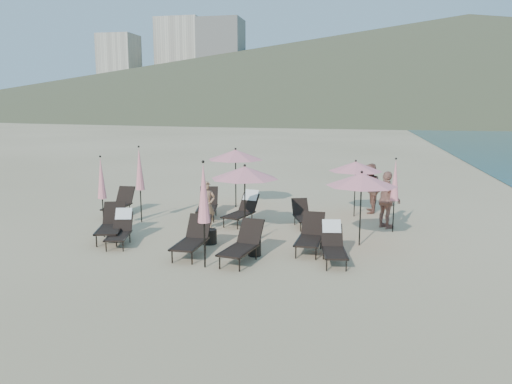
% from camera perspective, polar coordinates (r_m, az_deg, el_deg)
% --- Properties ---
extents(ground, '(800.00, 800.00, 0.00)m').
position_cam_1_polar(ground, '(13.48, -0.20, -7.22)').
color(ground, '#D6BA8C').
rests_on(ground, ground).
extents(volcanic_headland, '(690.00, 690.00, 55.00)m').
position_cam_1_polar(volcanic_headland, '(323.40, 24.77, 12.95)').
color(volcanic_headland, brown).
rests_on(volcanic_headland, ground).
extents(hotel_skyline, '(109.00, 82.00, 55.00)m').
position_cam_1_polar(hotel_skyline, '(300.39, -7.05, 13.62)').
color(hotel_skyline, beige).
rests_on(hotel_skyline, ground).
extents(lounger_0, '(1.17, 1.88, 1.01)m').
position_cam_1_polar(lounger_0, '(15.53, -16.21, -3.51)').
color(lounger_0, black).
rests_on(lounger_0, ground).
extents(lounger_1, '(0.90, 1.60, 0.94)m').
position_cam_1_polar(lounger_1, '(14.94, -15.24, -4.07)').
color(lounger_1, black).
rests_on(lounger_1, ground).
extents(lounger_2, '(0.67, 1.71, 0.98)m').
position_cam_1_polar(lounger_2, '(13.48, -7.28, -5.28)').
color(lounger_2, black).
rests_on(lounger_2, ground).
extents(lounger_3, '(0.94, 1.78, 0.97)m').
position_cam_1_polar(lounger_3, '(12.85, -1.55, -5.96)').
color(lounger_3, black).
rests_on(lounger_3, ground).
extents(lounger_4, '(0.71, 1.70, 0.97)m').
position_cam_1_polar(lounger_4, '(13.81, 6.23, -4.91)').
color(lounger_4, black).
rests_on(lounger_4, ground).
extents(lounger_5, '(0.80, 1.62, 0.97)m').
position_cam_1_polar(lounger_5, '(12.99, 8.83, -5.87)').
color(lounger_5, black).
rests_on(lounger_5, ground).
extents(lounger_6, '(0.70, 1.69, 0.96)m').
position_cam_1_polar(lounger_6, '(18.88, -15.33, -1.21)').
color(lounger_6, black).
rests_on(lounger_6, ground).
extents(lounger_7, '(1.02, 1.85, 1.01)m').
position_cam_1_polar(lounger_7, '(17.92, -5.56, -1.42)').
color(lounger_7, black).
rests_on(lounger_7, ground).
extents(lounger_8, '(1.03, 1.80, 1.06)m').
position_cam_1_polar(lounger_8, '(16.96, -1.48, -1.89)').
color(lounger_8, black).
rests_on(lounger_8, ground).
extents(lounger_9, '(1.01, 1.57, 0.84)m').
position_cam_1_polar(lounger_9, '(16.59, 5.40, -2.59)').
color(lounger_9, black).
rests_on(lounger_9, ground).
extents(umbrella_open_0, '(2.07, 2.07, 2.23)m').
position_cam_1_polar(umbrella_open_0, '(14.99, -1.29, 2.23)').
color(umbrella_open_0, black).
rests_on(umbrella_open_0, ground).
extents(umbrella_open_1, '(2.01, 2.01, 2.16)m').
position_cam_1_polar(umbrella_open_1, '(14.30, 11.97, 1.41)').
color(umbrella_open_1, black).
rests_on(umbrella_open_1, ground).
extents(umbrella_open_2, '(2.18, 2.18, 2.35)m').
position_cam_1_polar(umbrella_open_2, '(19.43, -2.35, 4.28)').
color(umbrella_open_2, black).
rests_on(umbrella_open_2, ground).
extents(umbrella_open_3, '(1.91, 1.91, 2.06)m').
position_cam_1_polar(umbrella_open_3, '(18.12, 11.32, 2.88)').
color(umbrella_open_3, black).
rests_on(umbrella_open_3, ground).
extents(umbrella_closed_0, '(0.31, 0.31, 2.67)m').
position_cam_1_polar(umbrella_closed_0, '(12.11, -6.00, -0.18)').
color(umbrella_closed_0, black).
rests_on(umbrella_closed_0, ground).
extents(umbrella_closed_1, '(0.28, 0.28, 2.37)m').
position_cam_1_polar(umbrella_closed_1, '(16.12, 15.60, 1.26)').
color(umbrella_closed_1, black).
rests_on(umbrella_closed_1, ground).
extents(umbrella_closed_2, '(0.31, 0.31, 2.63)m').
position_cam_1_polar(umbrella_closed_2, '(17.33, -13.17, 2.55)').
color(umbrella_closed_2, black).
rests_on(umbrella_closed_2, ground).
extents(umbrella_closed_3, '(0.28, 0.28, 2.41)m').
position_cam_1_polar(umbrella_closed_3, '(16.53, -17.26, 1.48)').
color(umbrella_closed_3, black).
rests_on(umbrella_closed_3, ground).
extents(side_table_0, '(0.44, 0.44, 0.43)m').
position_cam_1_polar(side_table_0, '(14.56, -5.36, -5.09)').
color(side_table_0, black).
rests_on(side_table_0, ground).
extents(side_table_1, '(0.35, 0.35, 0.43)m').
position_cam_1_polar(side_table_1, '(13.37, -0.16, -6.41)').
color(side_table_1, black).
rests_on(side_table_1, ground).
extents(beachgoer_a, '(0.69, 0.64, 1.59)m').
position_cam_1_polar(beachgoer_a, '(16.06, -5.66, -1.54)').
color(beachgoer_a, '#A77C5A').
rests_on(beachgoer_a, ground).
extents(beachgoer_b, '(0.73, 0.92, 1.85)m').
position_cam_1_polar(beachgoer_b, '(18.96, 12.85, 0.40)').
color(beachgoer_b, '#8D5948').
rests_on(beachgoer_b, ground).
extents(beachgoer_c, '(1.10, 1.10, 1.87)m').
position_cam_1_polar(beachgoer_c, '(16.73, 14.71, -0.87)').
color(beachgoer_c, '#AC7362').
rests_on(beachgoer_c, ground).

